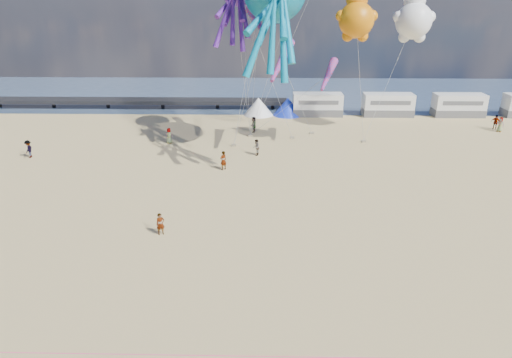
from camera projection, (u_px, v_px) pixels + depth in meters
name	position (u px, v px, depth m)	size (l,w,h in m)	color
ground	(283.00, 291.00, 25.31)	(120.00, 120.00, 0.00)	#D5BB7B
water	(272.00, 93.00, 76.28)	(120.00, 120.00, 0.00)	#364A67
pier	(80.00, 101.00, 66.25)	(60.00, 3.00, 0.50)	black
motorhome_0	(317.00, 104.00, 61.71)	(6.60, 2.50, 3.00)	silver
motorhome_1	(388.00, 105.00, 61.53)	(6.60, 2.50, 3.00)	silver
motorhome_2	(459.00, 105.00, 61.35)	(6.60, 2.50, 3.00)	silver
tent_white	(258.00, 106.00, 61.97)	(4.00, 4.00, 2.40)	white
tent_blue	(288.00, 106.00, 61.90)	(4.00, 4.00, 2.40)	#1933CC
rope_line	(287.00, 357.00, 20.66)	(0.03, 0.03, 34.00)	#F2338C
standing_person	(160.00, 224.00, 31.01)	(0.57, 0.37, 1.57)	tan
beachgoer_0	(169.00, 136.00, 50.23)	(0.62, 0.41, 1.71)	#7F6659
beachgoer_1	(256.00, 147.00, 46.43)	(0.82, 0.53, 1.68)	#7F6659
beachgoer_2	(29.00, 149.00, 45.74)	(0.87, 0.68, 1.80)	#7F6659
beachgoer_3	(495.00, 122.00, 55.48)	(1.15, 0.66, 1.77)	#7F6659
beachgoer_4	(254.00, 124.00, 54.32)	(1.09, 0.45, 1.86)	#7F6659
beachgoer_5	(223.00, 160.00, 42.55)	(1.69, 0.54, 1.83)	#7F6659
beachgoer_6	(500.00, 125.00, 54.51)	(0.64, 0.42, 1.74)	#7F6659
sandbag_a	(234.00, 145.00, 49.49)	(0.50, 0.35, 0.22)	gray
sandbag_b	(292.00, 138.00, 52.08)	(0.50, 0.35, 0.22)	gray
sandbag_c	(364.00, 141.00, 50.77)	(0.50, 0.35, 0.22)	gray
sandbag_d	(312.00, 133.00, 53.87)	(0.50, 0.35, 0.22)	gray
sandbag_e	(250.00, 135.00, 52.92)	(0.50, 0.35, 0.22)	gray
kite_panda	(414.00, 21.00, 48.61)	(4.64, 4.36, 6.55)	white
kite_teddy_orange	(356.00, 20.00, 43.17)	(4.08, 3.84, 5.77)	orange
windsock_left	(256.00, 20.00, 47.20)	(1.10, 5.95, 5.95)	red
windsock_mid	(281.00, 61.00, 44.31)	(1.00, 6.85, 6.85)	red
windsock_right	(328.00, 75.00, 47.40)	(0.90, 5.03, 5.03)	red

